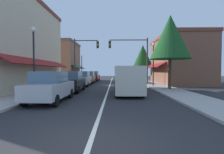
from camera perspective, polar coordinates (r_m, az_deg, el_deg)
ground_plane at (r=22.08m, az=-0.68°, el=-2.63°), size 80.00×80.00×0.00m
sidewalk_left at (r=22.90m, az=-14.59°, el=-2.37°), size 2.60×56.00×0.12m
sidewalk_right at (r=22.60m, az=13.41°, el=-2.42°), size 2.60×56.00×0.12m
lane_center_stripe at (r=22.08m, az=-0.68°, el=-2.62°), size 0.14×52.00×0.01m
storefront_left_block at (r=19.08m, az=-31.40°, el=9.73°), size 6.60×14.20×8.89m
storefront_right_block at (r=25.70m, az=21.63°, el=5.31°), size 7.05×10.20×6.64m
storefront_far_left at (r=33.46m, az=-15.80°, el=5.14°), size 5.66×8.20×7.31m
parked_car_nearest_left at (r=10.34m, az=-20.19°, el=-3.13°), size 1.82×4.12×1.77m
parked_car_second_left at (r=14.86m, az=-13.53°, el=-1.54°), size 1.84×4.13×1.77m
parked_car_third_left at (r=20.25m, az=-10.06°, el=-0.58°), size 1.84×4.13×1.77m
parked_car_far_left at (r=24.97m, az=-7.97°, el=-0.09°), size 1.82×4.12×1.77m
parked_car_distant_left at (r=29.83m, az=-6.23°, el=0.26°), size 1.88×4.15×1.77m
van_in_lane at (r=12.94m, az=5.32°, el=-0.82°), size 2.03×5.19×2.12m
traffic_signal_mast_arm at (r=21.90m, az=7.56°, el=8.06°), size 5.05×0.50×6.03m
traffic_signal_left_corner at (r=23.10m, az=-10.06°, el=7.61°), size 3.39×0.50×6.15m
street_lamp_left_near at (r=12.86m, az=-25.06°, el=8.34°), size 0.36×0.36×4.82m
street_lamp_right_mid at (r=19.78m, az=13.86°, el=6.43°), size 0.36×0.36×4.97m
street_lamp_left_far at (r=29.49m, az=-10.24°, el=4.50°), size 0.36×0.36×4.54m
tree_right_near at (r=16.99m, az=19.14°, el=12.64°), size 3.73×3.73×7.02m
tree_right_far at (r=30.86m, az=10.40°, el=7.07°), size 3.54×3.54×6.49m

